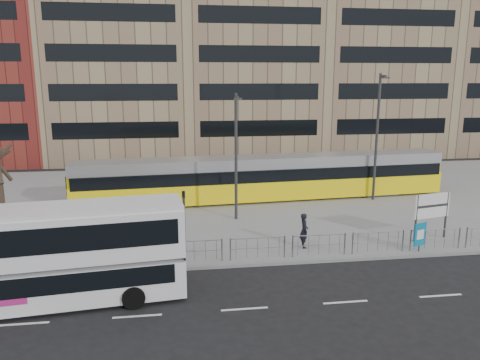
{
  "coord_description": "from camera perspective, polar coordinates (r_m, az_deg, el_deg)",
  "views": [
    {
      "loc": [
        -4.42,
        -20.1,
        8.62
      ],
      "look_at": [
        -0.78,
        6.0,
        2.8
      ],
      "focal_mm": 35.0,
      "sensor_mm": 36.0,
      "label": 1
    }
  ],
  "objects": [
    {
      "name": "ground",
      "position": [
        22.31,
        4.18,
        -10.31
      ],
      "size": [
        120.0,
        120.0,
        0.0
      ],
      "primitive_type": "plane",
      "color": "black",
      "rests_on": "ground"
    },
    {
      "name": "plaza",
      "position": [
        33.51,
        -0.1,
        -2.33
      ],
      "size": [
        64.0,
        24.0,
        0.15
      ],
      "primitive_type": "cube",
      "color": "gray",
      "rests_on": "ground"
    },
    {
      "name": "kerb",
      "position": [
        22.33,
        4.15,
        -10.09
      ],
      "size": [
        64.0,
        0.25,
        0.17
      ],
      "primitive_type": "cube",
      "color": "gray",
      "rests_on": "ground"
    },
    {
      "name": "building_row",
      "position": [
        54.86,
        -1.75,
        16.93
      ],
      "size": [
        70.4,
        18.4,
        31.2
      ],
      "color": "maroon",
      "rests_on": "ground"
    },
    {
      "name": "pedestrian_barrier",
      "position": [
        22.89,
        8.89,
        -7.2
      ],
      "size": [
        32.07,
        0.07,
        1.1
      ],
      "color": "gray",
      "rests_on": "plaza"
    },
    {
      "name": "road_markings",
      "position": [
        19.04,
        9.82,
        -14.64
      ],
      "size": [
        62.0,
        0.12,
        0.01
      ],
      "primitive_type": "cube",
      "color": "white",
      "rests_on": "ground"
    },
    {
      "name": "double_decker_bus",
      "position": [
        19.28,
        -21.67,
        -8.25
      ],
      "size": [
        9.89,
        3.29,
        3.88
      ],
      "rotation": [
        0.0,
        0.0,
        0.11
      ],
      "color": "white",
      "rests_on": "ground"
    },
    {
      "name": "tram",
      "position": [
        32.85,
        3.07,
        0.26
      ],
      "size": [
        26.23,
        4.34,
        3.08
      ],
      "rotation": [
        0.0,
        0.0,
        0.07
      ],
      "color": "yellow",
      "rests_on": "plaza"
    },
    {
      "name": "station_sign",
      "position": [
        26.62,
        22.36,
        -3.15
      ],
      "size": [
        2.15,
        0.53,
        2.51
      ],
      "rotation": [
        0.0,
        0.0,
        0.21
      ],
      "color": "#2D2D30",
      "rests_on": "plaza"
    },
    {
      "name": "ad_panel",
      "position": [
        24.87,
        21.1,
        -6.25
      ],
      "size": [
        0.75,
        0.34,
        1.46
      ],
      "rotation": [
        0.0,
        0.0,
        0.37
      ],
      "color": "#2D2D30",
      "rests_on": "plaza"
    },
    {
      "name": "pedestrian",
      "position": [
        23.96,
        7.82,
        -6.11
      ],
      "size": [
        0.45,
        0.67,
        1.78
      ],
      "primitive_type": "imported",
      "rotation": [
        0.0,
        0.0,
        1.53
      ],
      "color": "black",
      "rests_on": "plaza"
    },
    {
      "name": "traffic_light_west",
      "position": [
        22.98,
        -6.84,
        -4.06
      ],
      "size": [
        0.18,
        0.21,
        3.1
      ],
      "rotation": [
        0.0,
        0.0,
        -0.07
      ],
      "color": "#2D2D30",
      "rests_on": "plaza"
    },
    {
      "name": "lamp_post_west",
      "position": [
        27.68,
        -0.47,
        3.47
      ],
      "size": [
        0.45,
        1.04,
        7.57
      ],
      "color": "#2D2D30",
      "rests_on": "plaza"
    },
    {
      "name": "lamp_post_east",
      "position": [
        33.53,
        16.4,
        5.56
      ],
      "size": [
        0.45,
        1.04,
        8.73
      ],
      "color": "#2D2D30",
      "rests_on": "plaza"
    }
  ]
}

